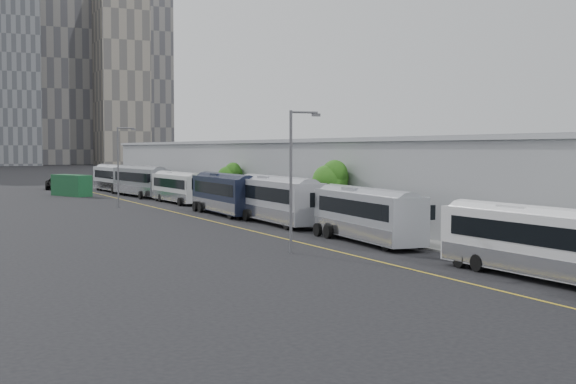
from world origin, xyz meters
TOP-DOWN VIEW (x-y plane):
  - sidewalk at (9.00, 55.00)m, footprint 10.00×170.00m
  - lane_line at (-1.50, 55.00)m, footprint 0.12×160.00m
  - depot at (12.99, 55.00)m, footprint 12.45×160.40m
  - bus_2 at (2.30, 32.39)m, footprint 2.77×12.05m
  - bus_3 at (2.57, 48.94)m, footprint 3.64×12.68m
  - bus_4 at (2.59, 63.51)m, footprint 3.21×13.65m
  - bus_5 at (2.02, 74.11)m, footprint 3.24×13.44m
  - bus_6 at (2.79, 91.43)m, footprint 2.87×12.31m
  - bus_7 at (2.07, 105.16)m, footprint 4.17×13.96m
  - bus_8 at (1.71, 118.56)m, footprint 3.42×13.44m
  - tree_2 at (5.33, 59.36)m, footprint 2.94×2.94m
  - tree_3 at (5.58, 82.23)m, footprint 2.44×2.44m
  - street_lamp_near at (-4.17, 46.25)m, footprint 2.04×0.22m
  - street_lamp_far at (-4.87, 87.56)m, footprint 2.04×0.22m
  - shipping_container at (-5.81, 110.90)m, footprint 4.46×7.03m
  - suv at (-4.95, 129.42)m, footprint 3.77×6.65m

SIDE VIEW (x-z plane):
  - lane_line at x=-1.50m, z-range 0.00..0.02m
  - sidewalk at x=9.00m, z-range 0.00..0.12m
  - suv at x=-4.95m, z-range 0.00..1.75m
  - shipping_container at x=-5.81m, z-range 0.00..2.82m
  - bus_2 at x=2.30m, z-range -0.27..3.23m
  - bus_6 at x=2.79m, z-range -0.28..3.30m
  - bus_3 at x=2.57m, z-range -0.29..3.37m
  - bus_8 at x=1.71m, z-range -0.30..3.59m
  - bus_5 at x=2.02m, z-range -0.30..3.60m
  - bus_4 at x=2.59m, z-range -0.31..3.66m
  - bus_7 at x=2.07m, z-range -0.31..3.71m
  - tree_3 at x=5.58m, z-range 1.10..5.78m
  - depot at x=12.99m, z-range -0.09..7.11m
  - tree_2 at x=5.33m, z-range 1.22..6.61m
  - street_lamp_far at x=-4.87m, z-range 0.68..9.27m
  - street_lamp_near at x=-4.17m, z-range 0.68..9.30m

